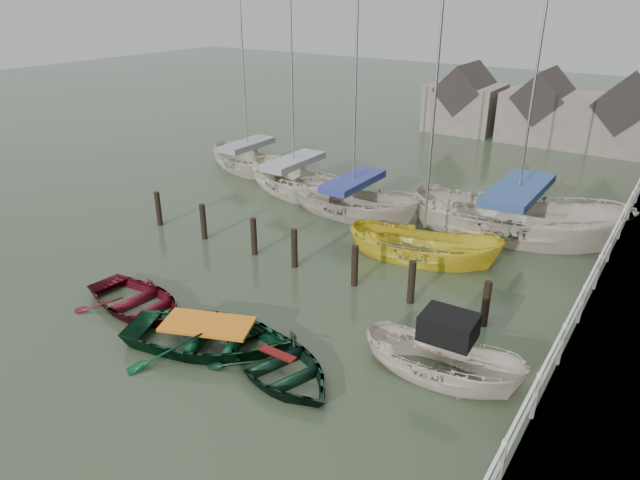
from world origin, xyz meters
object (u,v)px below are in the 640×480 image
Objects in this scene: rowboat_dkgreen at (278,373)px; sailboat_e at (249,169)px; sailboat_c at (422,257)px; rowboat_green at (210,346)px; sailboat_b at (353,212)px; motorboat at (441,373)px; sailboat_d at (512,234)px; rowboat_red at (138,309)px; sailboat_a at (294,190)px.

rowboat_dkgreen is 0.40× the size of sailboat_e.
sailboat_c is 1.14× the size of sailboat_e.
sailboat_b is (-1.86, 10.59, 0.07)m from rowboat_green.
rowboat_dkgreen is 8.20m from sailboat_c.
rowboat_green is at bearing 112.20° from rowboat_dkgreen.
sailboat_b is at bearing -12.02° from rowboat_green.
sailboat_b is at bearing 51.71° from sailboat_c.
sailboat_e is at bearing 52.48° from motorboat.
rowboat_dkgreen is (2.27, 0.11, 0.00)m from rowboat_green.
sailboat_d is (2.22, 12.03, 0.06)m from rowboat_dkgreen.
rowboat_red is 14.15m from sailboat_d.
sailboat_a is at bearing 54.25° from rowboat_dkgreen.
sailboat_a is (-2.50, 11.31, 0.07)m from rowboat_red.
rowboat_red is 0.36× the size of sailboat_c.
rowboat_red is 0.32× the size of sailboat_a.
rowboat_green is (3.14, -0.22, 0.00)m from rowboat_red.
sailboat_d is (10.14, 0.60, -0.01)m from sailboat_a.
sailboat_e reaches higher than motorboat.
sailboat_a is at bearing 84.40° from sailboat_d.
rowboat_dkgreen is 17.57m from sailboat_e.
sailboat_c is (4.28, -2.28, -0.05)m from sailboat_b.
sailboat_b is at bearing 39.53° from motorboat.
rowboat_dkgreen is 12.23m from sailboat_d.
sailboat_b is (3.79, -0.94, 0.00)m from sailboat_a.
rowboat_red is 10.45m from sailboat_b.
motorboat is at bearing -134.18° from sailboat_b.
rowboat_red is at bearing 176.46° from sailboat_b.
rowboat_dkgreen is at bearing -118.19° from sailboat_e.
rowboat_green is at bearing 150.69° from sailboat_d.
rowboat_green is 0.42× the size of sailboat_c.
sailboat_d is at bearing -42.27° from rowboat_green.
sailboat_c is at bearing -38.25° from rowboat_green.
motorboat is 18.73m from sailboat_e.
sailboat_b reaches higher than rowboat_red.
sailboat_e is (-4.05, 1.44, -0.00)m from sailboat_a.
rowboat_green is 0.39× the size of sailboat_b.
rowboat_green is 12.84m from sailboat_a.
rowboat_dkgreen is 11.27m from sailboat_b.
sailboat_c is at bearing -28.81° from rowboat_red.
sailboat_a is at bearing 18.22° from rowboat_red.
sailboat_d is (6.35, 1.55, -0.01)m from sailboat_b.
sailboat_e is (-15.39, 10.68, -0.04)m from motorboat.
rowboat_green is 0.38× the size of sailboat_a.
sailboat_e is (-12.12, 4.66, 0.04)m from sailboat_c.
sailboat_e is at bearing 76.66° from sailboat_b.
sailboat_d is (4.49, 12.14, 0.06)m from rowboat_green.
sailboat_c reaches higher than rowboat_red.
sailboat_b reaches higher than rowboat_dkgreen.
sailboat_c is (5.57, 8.09, 0.02)m from rowboat_red.
rowboat_red is at bearing -145.75° from sailboat_a.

